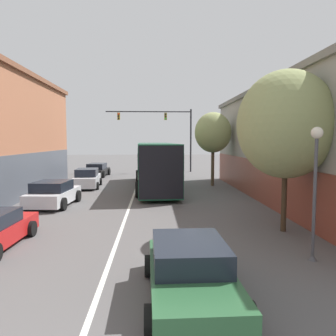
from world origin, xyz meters
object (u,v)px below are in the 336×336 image
(parked_car_left_far, at_px, (87,179))
(street_lamp, at_px, (315,178))
(bus, at_px, (155,163))
(traffic_signal_gantry, at_px, (166,126))
(street_tree_near, at_px, (286,125))
(street_tree_far, at_px, (213,133))
(parked_car_left_mid, at_px, (53,194))
(parked_car_left_near, at_px, (97,170))
(hatchback_foreground, at_px, (190,272))

(parked_car_left_far, distance_m, street_lamp, 18.46)
(bus, relative_size, traffic_signal_gantry, 1.33)
(bus, bearing_deg, street_tree_near, -160.08)
(street_lamp, xyz_separation_m, street_tree_far, (-0.06, 16.16, 1.69))
(parked_car_left_far, xyz_separation_m, traffic_signal_gantry, (6.43, 12.22, 4.49))
(parked_car_left_mid, height_order, street_lamp, street_lamp)
(parked_car_left_near, bearing_deg, bus, -141.97)
(traffic_signal_gantry, bearing_deg, hatchback_foreground, -91.16)
(parked_car_left_far, bearing_deg, parked_car_left_near, 0.25)
(bus, bearing_deg, parked_car_left_near, 31.58)
(bus, xyz_separation_m, parked_car_left_far, (-5.14, 0.58, -1.20))
(traffic_signal_gantry, distance_m, street_tree_near, 24.98)
(parked_car_left_mid, distance_m, parked_car_left_far, 6.99)
(parked_car_left_near, height_order, street_tree_near, street_tree_near)
(bus, bearing_deg, traffic_signal_gantry, -8.52)
(parked_car_left_mid, bearing_deg, bus, -36.82)
(bus, bearing_deg, street_lamp, -165.73)
(hatchback_foreground, bearing_deg, parked_car_left_mid, 29.03)
(hatchback_foreground, height_order, parked_car_left_far, parked_car_left_far)
(bus, xyz_separation_m, hatchback_foreground, (0.69, -17.15, -1.28))
(hatchback_foreground, xyz_separation_m, street_tree_near, (4.27, 5.26, 3.57))
(parked_car_left_near, distance_m, street_lamp, 25.59)
(parked_car_left_far, bearing_deg, parked_car_left_mid, 172.44)
(bus, height_order, parked_car_left_mid, bus)
(traffic_signal_gantry, height_order, street_lamp, traffic_signal_gantry)
(parked_car_left_far, relative_size, street_lamp, 1.05)
(bus, distance_m, street_tree_far, 5.19)
(parked_car_left_near, xyz_separation_m, street_tree_far, (10.22, -7.20, 3.53))
(parked_car_left_mid, distance_m, street_lamp, 13.45)
(parked_car_left_mid, xyz_separation_m, street_lamp, (10.17, -8.62, 1.81))
(parked_car_left_mid, relative_size, parked_car_left_far, 0.98)
(parked_car_left_mid, bearing_deg, hatchback_foreground, -145.44)
(hatchback_foreground, xyz_separation_m, traffic_signal_gantry, (0.61, 29.95, 4.57))
(parked_car_left_far, xyz_separation_m, street_tree_near, (10.10, -12.47, 3.49))
(parked_car_left_mid, bearing_deg, street_tree_far, -48.95)
(bus, distance_m, street_tree_near, 13.08)
(traffic_signal_gantry, bearing_deg, parked_car_left_mid, -109.73)
(bus, xyz_separation_m, street_tree_near, (4.96, -11.88, 2.28))
(parked_car_left_near, bearing_deg, hatchback_foreground, -162.21)
(street_lamp, bearing_deg, street_tree_near, 83.18)
(parked_car_left_mid, height_order, street_tree_near, street_tree_near)
(bus, distance_m, hatchback_foreground, 17.21)
(hatchback_foreground, distance_m, parked_car_left_near, 26.29)
(hatchback_foreground, relative_size, parked_car_left_far, 1.01)
(traffic_signal_gantry, height_order, street_tree_near, traffic_signal_gantry)
(street_tree_far, bearing_deg, parked_car_left_near, 144.85)
(parked_car_left_near, relative_size, traffic_signal_gantry, 0.45)
(hatchback_foreground, distance_m, parked_car_left_mid, 12.45)
(parked_car_left_near, relative_size, street_tree_far, 0.76)
(street_lamp, bearing_deg, hatchback_foreground, -151.19)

